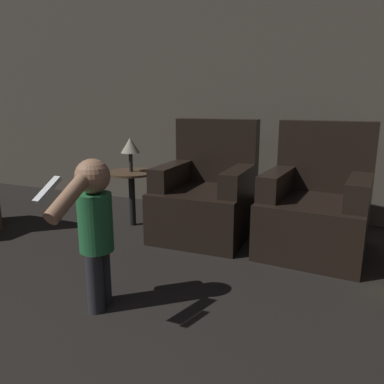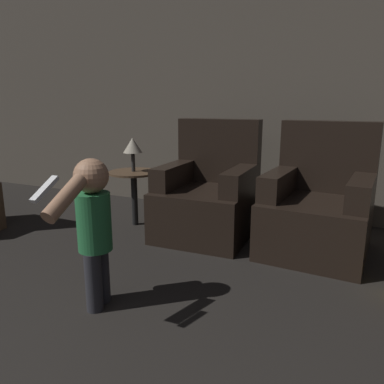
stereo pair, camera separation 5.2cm
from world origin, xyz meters
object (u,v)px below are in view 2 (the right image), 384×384
object	(u,v)px
armchair_left	(209,197)
armchair_right	(318,209)
lamp	(133,146)
person_toddler	(93,222)

from	to	relation	value
armchair_left	armchair_right	xyz separation A→B (m)	(0.94, -0.00, 0.00)
armchair_right	lamp	bearing A→B (deg)	-173.86
armchair_right	person_toddler	world-z (taller)	armchair_right
armchair_left	person_toddler	bearing A→B (deg)	-95.93
person_toddler	lamp	size ratio (longest dim) A/B	2.74
armchair_left	armchair_right	distance (m)	0.94
person_toddler	lamp	world-z (taller)	person_toddler
person_toddler	lamp	xyz separation A→B (m)	(-0.64, 1.38, 0.26)
armchair_left	armchair_right	bearing A→B (deg)	-1.50
armchair_right	person_toddler	bearing A→B (deg)	-122.07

